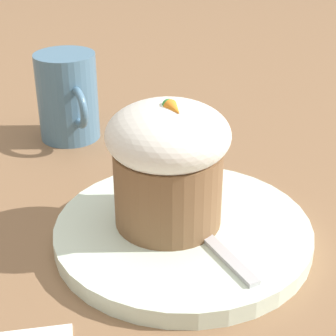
% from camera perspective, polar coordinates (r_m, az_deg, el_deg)
% --- Properties ---
extents(ground_plane, '(4.00, 4.00, 0.00)m').
position_cam_1_polar(ground_plane, '(0.50, 1.51, -7.24)').
color(ground_plane, '#846042').
extents(dessert_plate, '(0.22, 0.22, 0.02)m').
position_cam_1_polar(dessert_plate, '(0.49, 1.53, -6.50)').
color(dessert_plate, silver).
rests_on(dessert_plate, ground_plane).
extents(carrot_cake, '(0.10, 0.10, 0.11)m').
position_cam_1_polar(carrot_cake, '(0.47, 0.00, 0.67)').
color(carrot_cake, brown).
rests_on(carrot_cake, dessert_plate).
extents(spoon, '(0.13, 0.03, 0.01)m').
position_cam_1_polar(spoon, '(0.49, 2.65, -5.70)').
color(spoon, '#B7B7BC').
rests_on(spoon, dessert_plate).
extents(coffee_cup, '(0.10, 0.07, 0.10)m').
position_cam_1_polar(coffee_cup, '(0.68, -10.12, 7.12)').
color(coffee_cup, teal).
rests_on(coffee_cup, ground_plane).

